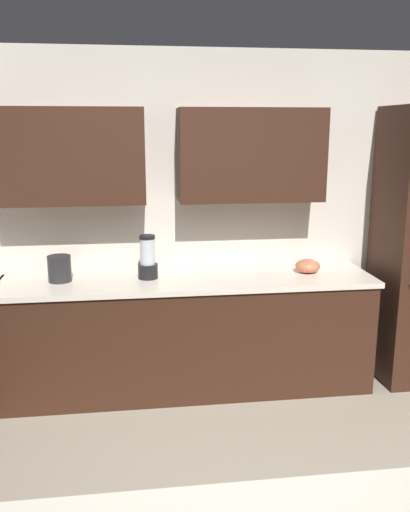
# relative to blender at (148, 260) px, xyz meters

# --- Properties ---
(wall_back) EXTENTS (6.00, 0.44, 2.60)m
(wall_back) POSITION_rel_blender_xyz_m (-0.33, -0.28, 0.38)
(wall_back) COLOR silver
(wall_back) RESTS_ON ground
(lower_cabinets_back) EXTENTS (2.80, 0.60, 0.86)m
(lower_cabinets_back) POSITION_rel_blender_xyz_m (-0.30, 0.05, -0.61)
(lower_cabinets_back) COLOR #381E14
(lower_cabinets_back) RESTS_ON ground
(countertop_back) EXTENTS (2.84, 0.64, 0.04)m
(countertop_back) POSITION_rel_blender_xyz_m (-0.30, 0.05, -0.16)
(countertop_back) COLOR silver
(countertop_back) RESTS_ON lower_cabinets_back
(blender) EXTENTS (0.15, 0.15, 0.33)m
(blender) POSITION_rel_blender_xyz_m (0.00, 0.00, 0.00)
(blender) COLOR black
(blender) RESTS_ON countertop_back
(mixing_bowl) EXTENTS (0.20, 0.20, 0.11)m
(mixing_bowl) POSITION_rel_blender_xyz_m (-1.25, 0.00, -0.09)
(mixing_bowl) COLOR #CC724C
(mixing_bowl) RESTS_ON countertop_back
(kettle) EXTENTS (0.17, 0.17, 0.19)m
(kettle) POSITION_rel_blender_xyz_m (0.65, 0.00, -0.05)
(kettle) COLOR #262628
(kettle) RESTS_ON countertop_back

